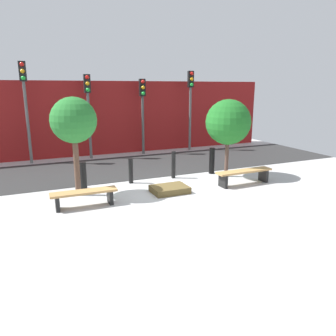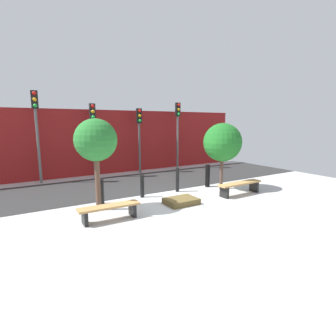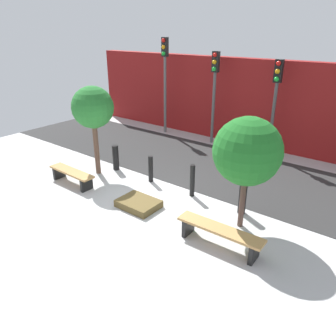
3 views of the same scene
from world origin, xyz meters
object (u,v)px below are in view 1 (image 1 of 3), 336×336
traffic_light_mid_east (143,103)px  traffic_light_east (191,96)px  bench_right (244,174)px  bollard_left (131,171)px  bench_left (84,195)px  tree_behind_right_bench (228,122)px  bollard_center (173,165)px  traffic_light_mid_west (88,101)px  traffic_light_west (25,95)px  bollard_far_left (83,175)px  tree_behind_left_bench (74,121)px  planter_bed (170,189)px  bollard_right (212,161)px

traffic_light_mid_east → traffic_light_east: bearing=0.0°
bench_right → bollard_left: 3.75m
bench_left → bench_right: size_ratio=0.88×
bench_right → tree_behind_right_bench: size_ratio=0.73×
bollard_center → bollard_left: bearing=180.0°
traffic_light_mid_west → traffic_light_west: bearing=180.0°
bollard_far_left → traffic_light_east: (6.09, 4.49, 2.24)m
bollard_center → traffic_light_mid_west: traffic_light_mid_west is taller
tree_behind_left_bench → traffic_light_west: (-1.15, 5.07, 0.63)m
bench_left → tree_behind_right_bench: (5.19, 1.05, 1.63)m
bench_left → traffic_light_mid_east: size_ratio=0.50×
tree_behind_left_bench → bollard_far_left: (0.25, 0.58, -1.77)m
bench_left → traffic_light_east: 9.13m
bollard_far_left → traffic_light_east: size_ratio=0.22×
tree_behind_right_bench → traffic_light_mid_east: 5.27m
traffic_light_east → tree_behind_left_bench: bearing=-141.4°
bollard_left → bench_left: bearing=-138.1°
planter_bed → bollard_left: bollard_left is taller
bollard_far_left → traffic_light_east: traffic_light_east is taller
bollard_center → bollard_right: bearing=0.0°
tree_behind_right_bench → bollard_center: size_ratio=2.85×
bollard_center → traffic_light_mid_west: (-2.03, 4.49, 2.05)m
traffic_light_west → traffic_light_mid_west: (2.50, -0.00, -0.29)m
bollard_left → bollard_right: (3.13, 0.00, 0.06)m
bench_right → tree_behind_left_bench: tree_behind_left_bench is taller
bench_right → bollard_center: (-1.81, 1.63, 0.13)m
bollard_far_left → bollard_left: size_ratio=1.02×
bench_left → traffic_light_mid_east: 7.53m
bollard_right → traffic_light_mid_west: traffic_light_mid_west is taller
planter_bed → traffic_light_east: (3.75, 5.92, 2.58)m
bench_left → planter_bed: bench_left is taller
bollard_center → traffic_light_west: size_ratio=0.23×
tree_behind_right_bench → bollard_right: tree_behind_right_bench is taller
bollard_center → traffic_light_mid_west: 5.34m
traffic_light_west → traffic_light_mid_east: 5.02m
planter_bed → tree_behind_left_bench: size_ratio=0.38×
tree_behind_right_bench → bollard_far_left: tree_behind_right_bench is taller
bench_left → traffic_light_mid_east: bearing=59.0°
traffic_light_east → traffic_light_mid_west: bearing=-180.0°
bollard_left → tree_behind_right_bench: bearing=-9.7°
bench_left → bollard_right: (4.94, 1.63, 0.17)m
bench_left → traffic_light_west: (-1.15, 6.12, 2.51)m
traffic_light_east → bollard_center: bearing=-123.5°
bench_left → tree_behind_right_bench: 5.54m
tree_behind_left_bench → traffic_light_mid_west: bearing=75.1°
tree_behind_left_bench → traffic_light_west: bearing=102.8°
planter_bed → bollard_left: (-0.78, 1.43, 0.33)m
tree_behind_left_bench → bollard_center: size_ratio=3.00×
traffic_light_mid_east → bollard_left: bearing=-114.3°
bench_left → tree_behind_left_bench: (0.00, 1.05, 1.88)m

